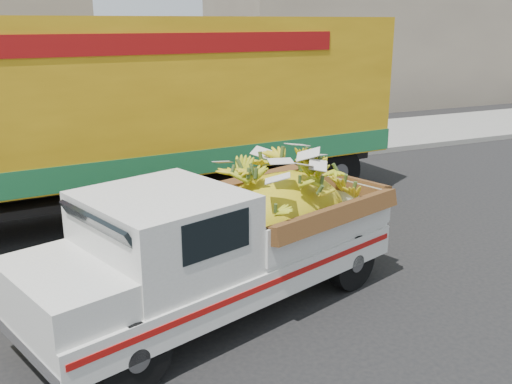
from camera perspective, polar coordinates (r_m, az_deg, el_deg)
name	(u,v)px	position (r m, az deg, el deg)	size (l,w,h in m)	color
ground	(200,319)	(7.62, -5.61, -12.57)	(100.00, 100.00, 0.00)	black
curb	(100,181)	(14.00, -15.30, 1.04)	(60.00, 0.25, 0.15)	gray
sidewalk	(86,162)	(16.02, -16.63, 2.86)	(60.00, 4.00, 0.14)	gray
building_right	(370,37)	(27.57, 11.29, 14.93)	(14.00, 6.00, 6.00)	gray
pickup_truck	(239,235)	(7.67, -1.69, -4.34)	(5.42, 3.31, 1.79)	black
semi_trailer	(107,109)	(11.20, -14.65, 7.99)	(12.04, 3.38, 3.80)	black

